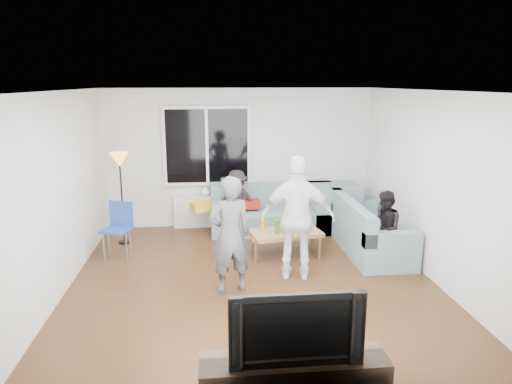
{
  "coord_description": "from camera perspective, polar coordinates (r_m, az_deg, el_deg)",
  "views": [
    {
      "loc": [
        -0.57,
        -5.94,
        2.71
      ],
      "look_at": [
        0.1,
        0.6,
        1.15
      ],
      "focal_mm": 32.69,
      "sensor_mm": 36.0,
      "label": 1
    }
  ],
  "objects": [
    {
      "name": "wall_back",
      "position": [
        8.85,
        -2.08,
        4.17
      ],
      "size": [
        5.0,
        0.04,
        2.6
      ],
      "primitive_type": "cube",
      "color": "silver",
      "rests_on": "ground"
    },
    {
      "name": "spectator_right",
      "position": [
        7.24,
        15.44,
        -4.33
      ],
      "size": [
        0.48,
        0.59,
        1.14
      ],
      "primitive_type": "imported",
      "rotation": [
        0.0,
        0.0,
        -1.66
      ],
      "color": "black",
      "rests_on": "floor"
    },
    {
      "name": "bottle_b",
      "position": [
        7.28,
        2.57,
        -4.26
      ],
      "size": [
        0.08,
        0.08,
        0.22
      ],
      "primitive_type": "cylinder",
      "color": "#2F7D16",
      "rests_on": "coffee_table"
    },
    {
      "name": "pitcher",
      "position": [
        7.43,
        3.74,
        -4.12
      ],
      "size": [
        0.17,
        0.17,
        0.17
      ],
      "primitive_type": "cylinder",
      "color": "maroon",
      "rests_on": "coffee_table"
    },
    {
      "name": "cushion_yellow",
      "position": [
        8.49,
        -6.58,
        -1.77
      ],
      "size": [
        0.47,
        0.43,
        0.14
      ],
      "primitive_type": "cube",
      "rotation": [
        0.0,
        0.0,
        0.35
      ],
      "color": "gold",
      "rests_on": "sofa_back_section"
    },
    {
      "name": "bottle_d",
      "position": [
        7.35,
        5.1,
        -4.12
      ],
      "size": [
        0.07,
        0.07,
        0.22
      ],
      "primitive_type": "cylinder",
      "color": "yellow",
      "rests_on": "coffee_table"
    },
    {
      "name": "bottle_a",
      "position": [
        7.46,
        0.84,
        -3.76
      ],
      "size": [
        0.07,
        0.07,
        0.23
      ],
      "primitive_type": "cylinder",
      "color": "orange",
      "rests_on": "coffee_table"
    },
    {
      "name": "wall_front",
      "position": [
        3.52,
        4.01,
        -10.34
      ],
      "size": [
        5.0,
        0.04,
        2.6
      ],
      "primitive_type": "cube",
      "color": "silver",
      "rests_on": "ground"
    },
    {
      "name": "window_glass",
      "position": [
        8.67,
        -6.01,
        5.59
      ],
      "size": [
        1.5,
        0.02,
        1.35
      ],
      "primitive_type": "cube",
      "color": "black",
      "rests_on": "window_frame"
    },
    {
      "name": "spectator_back",
      "position": [
        8.53,
        -2.36,
        -1.13
      ],
      "size": [
        0.8,
        0.53,
        1.16
      ],
      "primitive_type": "imported",
      "rotation": [
        0.0,
        0.0,
        -0.14
      ],
      "color": "black",
      "rests_on": "floor"
    },
    {
      "name": "coffee_table",
      "position": [
        7.49,
        3.61,
        -6.26
      ],
      "size": [
        1.19,
        0.79,
        0.4
      ],
      "primitive_type": "cube",
      "rotation": [
        0.0,
        0.0,
        0.18
      ],
      "color": "#A1834E",
      "rests_on": "floor"
    },
    {
      "name": "sofa_back_section",
      "position": [
        8.61,
        2.18,
        -2.06
      ],
      "size": [
        2.3,
        0.85,
        0.85
      ],
      "primitive_type": null,
      "color": "slate",
      "rests_on": "floor"
    },
    {
      "name": "window_mullion",
      "position": [
        8.66,
        -6.01,
        5.58
      ],
      "size": [
        0.05,
        0.03,
        1.35
      ],
      "primitive_type": "cube",
      "color": "white",
      "rests_on": "window_frame"
    },
    {
      "name": "side_chair",
      "position": [
        7.68,
        -16.72,
        -4.51
      ],
      "size": [
        0.51,
        0.51,
        0.86
      ],
      "primitive_type": null,
      "rotation": [
        0.0,
        0.0,
        -0.35
      ],
      "color": "#2648A6",
      "rests_on": "floor"
    },
    {
      "name": "tv_console",
      "position": [
        4.31,
        4.61,
        -22.07
      ],
      "size": [
        1.6,
        0.4,
        0.44
      ],
      "primitive_type": "cube",
      "color": "#332519",
      "rests_on": "floor"
    },
    {
      "name": "wall_right",
      "position": [
        6.85,
        21.14,
        0.54
      ],
      "size": [
        0.04,
        5.5,
        2.6
      ],
      "primitive_type": "cube",
      "color": "silver",
      "rests_on": "ground"
    },
    {
      "name": "potted_plant",
      "position": [
        8.78,
        -4.06,
        0.79
      ],
      "size": [
        0.24,
        0.21,
        0.37
      ],
      "primitive_type": "imported",
      "rotation": [
        0.0,
        0.0,
        -0.24
      ],
      "color": "#276227",
      "rests_on": "radiator"
    },
    {
      "name": "sofa_corner",
      "position": [
        8.83,
        9.45,
        -1.84
      ],
      "size": [
        0.85,
        0.85,
        0.85
      ],
      "primitive_type": "cube",
      "color": "slate",
      "rests_on": "floor"
    },
    {
      "name": "cushion_red",
      "position": [
        8.59,
        -0.77,
        -1.49
      ],
      "size": [
        0.38,
        0.32,
        0.13
      ],
      "primitive_type": "cube",
      "rotation": [
        0.0,
        0.0,
        0.06
      ],
      "color": "maroon",
      "rests_on": "sofa_back_section"
    },
    {
      "name": "window_frame",
      "position": [
        8.71,
        -6.01,
        5.62
      ],
      "size": [
        1.62,
        0.06,
        1.47
      ],
      "primitive_type": "cube",
      "color": "white",
      "rests_on": "wall_back"
    },
    {
      "name": "sofa_right_section",
      "position": [
        7.82,
        13.82,
        -4.05
      ],
      "size": [
        2.0,
        0.85,
        0.85
      ],
      "primitive_type": null,
      "rotation": [
        0.0,
        0.0,
        1.57
      ],
      "color": "slate",
      "rests_on": "floor"
    },
    {
      "name": "floor",
      "position": [
        6.57,
        -0.34,
        -11.23
      ],
      "size": [
        5.0,
        5.5,
        0.04
      ],
      "primitive_type": "cube",
      "color": "#56351C",
      "rests_on": "ground"
    },
    {
      "name": "ceiling",
      "position": [
        5.97,
        -0.38,
        12.47
      ],
      "size": [
        5.0,
        5.5,
        0.04
      ],
      "primitive_type": "cube",
      "color": "white",
      "rests_on": "ground"
    },
    {
      "name": "player_right",
      "position": [
        6.46,
        5.13,
        -3.22
      ],
      "size": [
        1.09,
        0.62,
        1.75
      ],
      "primitive_type": "imported",
      "rotation": [
        0.0,
        0.0,
        2.95
      ],
      "color": "white",
      "rests_on": "floor"
    },
    {
      "name": "radiator",
      "position": [
        8.92,
        -5.82,
        -2.32
      ],
      "size": [
        1.3,
        0.12,
        0.62
      ],
      "primitive_type": "cube",
      "color": "silver",
      "rests_on": "floor"
    },
    {
      "name": "floor_lamp",
      "position": [
        8.19,
        -16.08,
        -0.81
      ],
      "size": [
        0.32,
        0.32,
        1.56
      ],
      "primitive_type": null,
      "color": "#FFA230",
      "rests_on": "floor"
    },
    {
      "name": "bottle_c",
      "position": [
        7.52,
        4.1,
        -3.79
      ],
      "size": [
        0.07,
        0.07,
        0.2
      ],
      "primitive_type": "cylinder",
      "color": "black",
      "rests_on": "coffee_table"
    },
    {
      "name": "player_left",
      "position": [
        6.06,
        -3.21,
        -5.27
      ],
      "size": [
        0.64,
        0.5,
        1.56
      ],
      "primitive_type": "imported",
      "rotation": [
        0.0,
        0.0,
        3.38
      ],
      "color": "#4D4D52",
      "rests_on": "floor"
    },
    {
      "name": "vase",
      "position": [
        8.8,
        -6.26,
        0.14
      ],
      "size": [
        0.19,
        0.19,
        0.18
      ],
      "primitive_type": "imported",
      "rotation": [
        0.0,
        0.0,
        0.06
      ],
      "color": "silver",
      "rests_on": "radiator"
    },
    {
      "name": "wall_left",
      "position": [
        6.41,
        -23.38,
        -0.48
      ],
      "size": [
        0.04,
        5.5,
        2.6
      ],
      "primitive_type": "cube",
      "color": "silver",
      "rests_on": "ground"
    },
    {
      "name": "television",
      "position": [
        4.02,
        4.76,
        -15.78
      ],
      "size": [
        1.11,
        0.15,
        0.64
      ],
      "primitive_type": "imported",
      "color": "black",
      "rests_on": "tv_console"
    }
  ]
}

